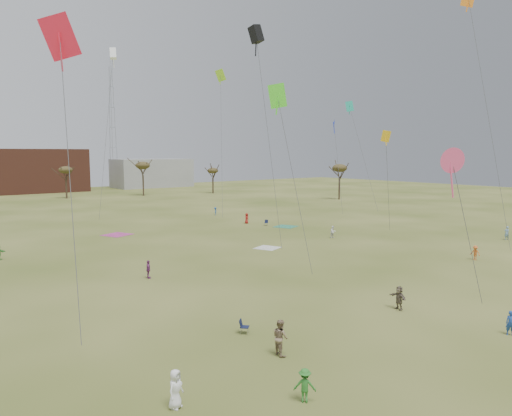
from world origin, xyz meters
TOP-DOWN VIEW (x-y plane):
  - ground at (0.00, 0.00)m, footprint 260.00×260.00m
  - flyer_near_left at (-19.31, -7.23)m, footprint 0.98×0.85m
  - flyer_near_center at (-14.63, -10.25)m, footprint 1.08×1.09m
  - flyer_near_right at (0.44, -12.18)m, footprint 0.58×0.64m
  - spectator_fore_b at (-12.25, -5.86)m, footprint 0.86×1.04m
  - spectator_fore_c at (-0.81, -5.21)m, footprint 0.82×1.61m
  - flyer_mid_b at (18.50, -0.56)m, footprint 0.66×1.02m
  - flyer_mid_c at (32.76, 2.82)m, footprint 0.75×0.66m
  - spectator_mid_d at (-10.90, 13.21)m, footprint 0.65×1.00m
  - spectator_mid_e at (16.53, 17.14)m, footprint 0.83×0.69m
  - flyer_far_b at (15.46, 34.22)m, footprint 0.92×0.77m
  - flyer_far_c at (17.11, 45.61)m, footprint 0.94×1.04m
  - blanket_cream at (5.74, 17.24)m, footprint 3.25×3.25m
  - blanket_plum at (-4.43, 36.48)m, footprint 4.19×4.19m
  - blanket_olive at (18.05, 28.04)m, footprint 3.91×3.91m
  - camp_chair_left at (-11.97, -2.22)m, footprint 0.74×0.74m
  - camp_chair_right at (16.46, 30.67)m, footprint 0.73×0.72m
  - kites_aloft at (1.16, 23.56)m, footprint 75.90×58.73m
  - tree_line at (-2.85, 79.12)m, footprint 117.44×49.32m
  - building_brick at (5.00, 120.00)m, footprint 26.00×16.00m
  - building_grey at (40.00, 118.00)m, footprint 24.00×12.00m
  - radio_tower at (30.00, 125.00)m, footprint 1.51×1.72m

SIDE VIEW (x-z plane):
  - ground at x=0.00m, z-range 0.00..0.00m
  - blanket_cream at x=5.74m, z-range -0.01..0.02m
  - blanket_plum at x=-4.43m, z-range -0.01..0.02m
  - blanket_olive at x=18.05m, z-range -0.01..0.02m
  - camp_chair_left at x=-11.97m, z-range -0.18..0.69m
  - camp_chair_right at x=16.46m, z-range -0.18..0.69m
  - flyer_far_c at x=17.11m, z-range 0.00..1.40m
  - flyer_near_right at x=0.44m, z-range 0.00..1.47m
  - flyer_mid_b at x=18.50m, z-range 0.00..1.49m
  - flyer_near_center at x=-14.63m, z-range 0.00..1.51m
  - spectator_mid_e at x=16.53m, z-range 0.00..1.58m
  - spectator_mid_d at x=-10.90m, z-range 0.00..1.59m
  - flyer_far_b at x=15.46m, z-range 0.00..1.61m
  - spectator_fore_c at x=-0.81m, z-range 0.00..1.66m
  - flyer_near_left at x=-19.31m, z-range 0.00..1.70m
  - flyer_mid_c at x=32.76m, z-range 0.00..1.72m
  - spectator_fore_b at x=-12.25m, z-range 0.00..1.96m
  - building_grey at x=40.00m, z-range 0.00..9.00m
  - building_brick at x=5.00m, z-range 0.00..12.00m
  - tree_line at x=-2.85m, z-range 2.63..11.54m
  - radio_tower at x=30.00m, z-range -1.29..39.71m
  - kites_aloft at x=1.16m, z-range 7.12..33.58m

